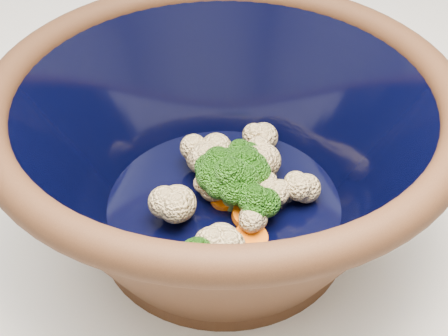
% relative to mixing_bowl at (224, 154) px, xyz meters
% --- Properties ---
extents(mixing_bowl, '(0.41, 0.41, 0.17)m').
position_rel_mixing_bowl_xyz_m(mixing_bowl, '(0.00, 0.00, 0.00)').
color(mixing_bowl, black).
rests_on(mixing_bowl, counter).
extents(vegetable_pile, '(0.15, 0.17, 0.06)m').
position_rel_mixing_bowl_xyz_m(vegetable_pile, '(0.01, -0.00, -0.03)').
color(vegetable_pile, '#608442').
rests_on(vegetable_pile, mixing_bowl).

